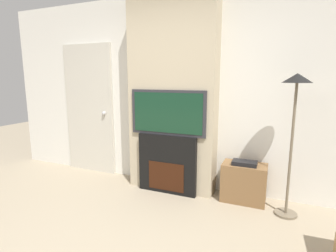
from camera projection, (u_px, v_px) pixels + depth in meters
The scene contains 7 objects.
wall_back at pixel (178, 92), 3.72m from camera, with size 6.00×0.06×2.70m.
chimney_breast at pixel (173, 93), 3.54m from camera, with size 1.20×0.32×2.70m.
fireplace at pixel (168, 164), 3.57m from camera, with size 0.82×0.15×0.80m.
television at pixel (168, 113), 3.44m from camera, with size 1.04×0.07×0.60m.
floor_lamp at pixel (295, 104), 2.79m from camera, with size 0.31×0.31×1.60m.
media_stand at pixel (244, 182), 3.32m from camera, with size 0.54×0.32×0.54m.
entry_door at pixel (89, 109), 4.31m from camera, with size 0.91×0.09×2.08m.
Camera 1 is at (1.33, -1.47, 1.55)m, focal length 28.00 mm.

